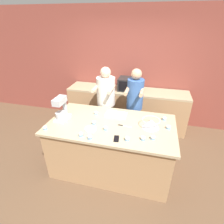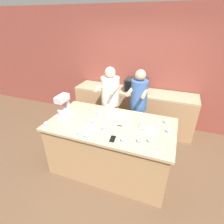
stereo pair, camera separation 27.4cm
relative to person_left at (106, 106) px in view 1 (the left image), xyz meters
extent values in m
plane|color=brown|center=(0.30, -0.74, -0.85)|extent=(16.00, 16.00, 0.00)
cube|color=brown|center=(0.30, 1.12, 0.50)|extent=(10.00, 0.06, 2.70)
cube|color=#A87F56|center=(0.30, -0.74, -0.41)|extent=(1.93, 1.03, 0.89)
cube|color=tan|center=(0.30, -0.74, 0.05)|extent=(2.01, 1.09, 0.04)
cube|color=#A87F56|center=(0.30, 0.77, -0.40)|extent=(2.80, 0.60, 0.90)
cube|color=tan|center=(0.30, 0.77, 0.07)|extent=(2.80, 0.60, 0.04)
cylinder|color=brown|center=(0.00, 0.00, -0.41)|extent=(0.28, 0.28, 0.89)
cylinder|color=silver|center=(0.00, 0.00, 0.31)|extent=(0.35, 0.35, 0.55)
sphere|color=#DBB293|center=(0.00, 0.00, 0.68)|extent=(0.20, 0.20, 0.20)
cylinder|color=#DBB293|center=(-0.15, -0.17, 0.42)|extent=(0.06, 0.34, 0.06)
cylinder|color=#DBB293|center=(0.15, -0.17, 0.42)|extent=(0.06, 0.34, 0.06)
cylinder|color=#33384C|center=(0.57, 0.00, -0.42)|extent=(0.24, 0.24, 0.88)
cylinder|color=#335693|center=(0.57, 0.00, 0.31)|extent=(0.31, 0.31, 0.57)
sphere|color=tan|center=(0.57, 0.00, 0.69)|extent=(0.19, 0.19, 0.19)
cylinder|color=tan|center=(0.44, -0.17, 0.43)|extent=(0.06, 0.34, 0.06)
cylinder|color=tan|center=(0.70, -0.17, 0.43)|extent=(0.06, 0.34, 0.06)
cube|color=#B2B7BC|center=(-0.52, -0.80, 0.09)|extent=(0.20, 0.30, 0.03)
cylinder|color=#B2B7BC|center=(-0.52, -0.68, 0.23)|extent=(0.07, 0.07, 0.26)
cube|color=#B2B7BC|center=(-0.52, -0.81, 0.41)|extent=(0.13, 0.26, 0.10)
cylinder|color=#BCBCC1|center=(-0.52, -0.83, 0.16)|extent=(0.17, 0.17, 0.11)
cone|color=#BCBCC1|center=(0.91, -0.70, 0.14)|extent=(0.27, 0.27, 0.13)
torus|color=#BCBCC1|center=(0.91, -0.70, 0.20)|extent=(0.27, 0.27, 0.01)
cube|color=#BCBCC1|center=(0.31, -0.47, 0.09)|extent=(0.36, 0.23, 0.02)
cube|color=white|center=(0.31, -0.47, 0.11)|extent=(0.30, 0.18, 0.02)
cube|color=black|center=(0.34, 0.77, 0.23)|extent=(0.49, 0.36, 0.28)
cube|color=black|center=(0.29, 0.59, 0.23)|extent=(0.33, 0.01, 0.23)
cube|color=#2D2D2D|center=(0.51, 0.59, 0.23)|extent=(0.10, 0.01, 0.23)
cube|color=black|center=(0.47, -1.12, 0.08)|extent=(0.09, 0.15, 0.01)
cube|color=black|center=(0.47, -1.12, 0.08)|extent=(0.08, 0.14, 0.00)
cylinder|color=white|center=(0.04, -0.98, 0.08)|extent=(0.18, 0.18, 0.02)
cube|color=#BCBCC1|center=(0.56, -0.77, 0.08)|extent=(0.14, 0.03, 0.01)
cube|color=black|center=(0.45, -0.76, 0.08)|extent=(0.08, 0.02, 0.01)
cylinder|color=#759EC6|center=(0.82, -1.05, 0.09)|extent=(0.07, 0.07, 0.03)
ellipsoid|color=beige|center=(0.82, -1.05, 0.11)|extent=(0.07, 0.07, 0.04)
cylinder|color=#759EC6|center=(1.12, -0.42, 0.09)|extent=(0.07, 0.07, 0.03)
ellipsoid|color=beige|center=(1.12, -0.42, 0.11)|extent=(0.07, 0.07, 0.04)
cylinder|color=#759EC6|center=(0.61, -1.11, 0.09)|extent=(0.07, 0.07, 0.03)
ellipsoid|color=beige|center=(0.61, -1.11, 0.11)|extent=(0.07, 0.07, 0.04)
cylinder|color=#759EC6|center=(-0.04, -1.17, 0.09)|extent=(0.07, 0.07, 0.03)
ellipsoid|color=beige|center=(-0.04, -1.17, 0.11)|extent=(0.07, 0.07, 0.04)
cylinder|color=#759EC6|center=(-0.03, -0.51, 0.09)|extent=(0.07, 0.07, 0.03)
ellipsoid|color=beige|center=(-0.03, -0.51, 0.11)|extent=(0.07, 0.07, 0.04)
cylinder|color=#759EC6|center=(0.96, -1.00, 0.09)|extent=(0.07, 0.07, 0.03)
ellipsoid|color=beige|center=(0.96, -1.00, 0.11)|extent=(0.07, 0.07, 0.04)
cylinder|color=#759EC6|center=(0.26, -0.93, 0.09)|extent=(0.07, 0.07, 0.03)
ellipsoid|color=beige|center=(0.26, -0.93, 0.11)|extent=(0.07, 0.07, 0.04)
cylinder|color=#759EC6|center=(1.18, -0.68, 0.09)|extent=(0.07, 0.07, 0.03)
ellipsoid|color=beige|center=(1.18, -0.68, 0.11)|extent=(0.07, 0.07, 0.04)
cylinder|color=#759EC6|center=(0.11, -1.20, 0.09)|extent=(0.07, 0.07, 0.03)
ellipsoid|color=beige|center=(0.11, -1.20, 0.11)|extent=(0.07, 0.07, 0.04)
cylinder|color=#759EC6|center=(0.03, -0.82, 0.09)|extent=(0.07, 0.07, 0.03)
ellipsoid|color=beige|center=(0.03, -0.82, 0.11)|extent=(0.07, 0.07, 0.04)
cylinder|color=#759EC6|center=(-0.63, -1.15, 0.09)|extent=(0.07, 0.07, 0.03)
ellipsoid|color=beige|center=(-0.63, -1.15, 0.11)|extent=(0.07, 0.07, 0.04)
camera|label=1|loc=(0.89, -3.03, 1.55)|focal=28.00mm
camera|label=2|loc=(1.15, -2.95, 1.55)|focal=28.00mm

